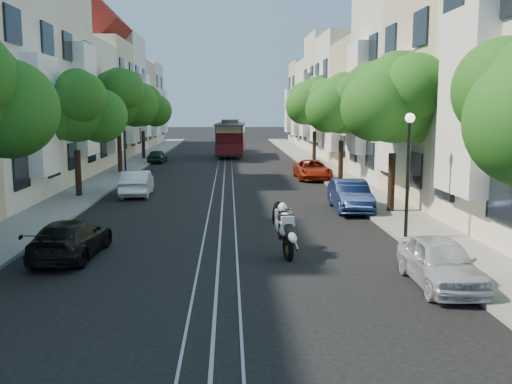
{
  "coord_description": "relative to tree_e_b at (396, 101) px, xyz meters",
  "views": [
    {
      "loc": [
        0.33,
        -14.64,
        4.41
      ],
      "look_at": [
        1.26,
        4.97,
        1.55
      ],
      "focal_mm": 40.0,
      "sensor_mm": 36.0,
      "label": 1
    }
  ],
  "objects": [
    {
      "name": "tree_w_b",
      "position": [
        -14.4,
        5.0,
        -0.34
      ],
      "size": [
        4.72,
        3.87,
        6.27
      ],
      "color": "black",
      "rests_on": "ground"
    },
    {
      "name": "townhouses_east",
      "position": [
        4.61,
        18.94,
        0.45
      ],
      "size": [
        7.75,
        72.0,
        12.0
      ],
      "color": "beige",
      "rests_on": "ground"
    },
    {
      "name": "sidewalk_west",
      "position": [
        -14.51,
        19.02,
        -4.67
      ],
      "size": [
        2.5,
        80.0,
        0.12
      ],
      "primitive_type": "cube",
      "color": "gray",
      "rests_on": "ground"
    },
    {
      "name": "rail_slot",
      "position": [
        -7.26,
        19.02,
        -4.72
      ],
      "size": [
        0.06,
        80.0,
        0.02
      ],
      "primitive_type": "cube",
      "color": "gray",
      "rests_on": "ground"
    },
    {
      "name": "parked_car_e_mid",
      "position": [
        -1.66,
        0.69,
        -4.06
      ],
      "size": [
        1.51,
        4.11,
        1.34
      ],
      "primitive_type": "imported",
      "rotation": [
        0.0,
        0.0,
        -0.02
      ],
      "color": "#0B163A",
      "rests_on": "ground"
    },
    {
      "name": "cable_car",
      "position": [
        -6.76,
        29.73,
        -2.87
      ],
      "size": [
        2.94,
        8.29,
        3.14
      ],
      "rotation": [
        0.0,
        0.0,
        -0.05
      ],
      "color": "black",
      "rests_on": "ground"
    },
    {
      "name": "tree_w_c",
      "position": [
        -14.4,
        16.0,
        0.34
      ],
      "size": [
        5.13,
        4.28,
        7.09
      ],
      "color": "black",
      "rests_on": "ground"
    },
    {
      "name": "lamp_west",
      "position": [
        -13.56,
        13.02,
        -1.89
      ],
      "size": [
        0.32,
        0.32,
        4.16
      ],
      "color": "black",
      "rests_on": "ground"
    },
    {
      "name": "tree_e_b",
      "position": [
        0.0,
        0.0,
        0.0
      ],
      "size": [
        4.93,
        4.08,
        6.68
      ],
      "color": "black",
      "rests_on": "ground"
    },
    {
      "name": "sportbike_rider",
      "position": [
        -5.29,
        -6.76,
        -3.83
      ],
      "size": [
        0.67,
        2.19,
        1.61
      ],
      "rotation": [
        0.0,
        0.0,
        0.15
      ],
      "color": "black",
      "rests_on": "ground"
    },
    {
      "name": "lamp_east",
      "position": [
        -0.96,
        -4.98,
        -1.89
      ],
      "size": [
        0.32,
        0.32,
        4.16
      ],
      "color": "black",
      "rests_on": "ground"
    },
    {
      "name": "tree_e_c",
      "position": [
        -0.0,
        11.0,
        -0.13
      ],
      "size": [
        4.84,
        3.99,
        6.52
      ],
      "color": "black",
      "rests_on": "ground"
    },
    {
      "name": "parked_car_e_far",
      "position": [
        -1.66,
        11.98,
        -4.12
      ],
      "size": [
        2.04,
        4.41,
        1.22
      ],
      "primitive_type": "imported",
      "rotation": [
        0.0,
        0.0,
        0.0
      ],
      "color": "maroon",
      "rests_on": "ground"
    },
    {
      "name": "parked_car_w_far",
      "position": [
        -12.86,
        23.77,
        -4.19
      ],
      "size": [
        1.48,
        3.27,
        1.09
      ],
      "primitive_type": "imported",
      "rotation": [
        0.0,
        0.0,
        3.08
      ],
      "color": "black",
      "rests_on": "ground"
    },
    {
      "name": "tree_w_d",
      "position": [
        -14.4,
        27.0,
        -0.13
      ],
      "size": [
        4.84,
        3.99,
        6.52
      ],
      "color": "black",
      "rests_on": "ground"
    },
    {
      "name": "townhouses_west",
      "position": [
        -19.13,
        18.94,
        0.35
      ],
      "size": [
        7.75,
        72.0,
        11.76
      ],
      "color": "silver",
      "rests_on": "ground"
    },
    {
      "name": "ground",
      "position": [
        -7.26,
        19.02,
        -4.73
      ],
      "size": [
        200.0,
        200.0,
        0.0
      ],
      "primitive_type": "plane",
      "color": "black",
      "rests_on": "ground"
    },
    {
      "name": "tree_e_d",
      "position": [
        0.0,
        22.0,
        0.13
      ],
      "size": [
        5.01,
        4.16,
        6.85
      ],
      "color": "black",
      "rests_on": "ground"
    },
    {
      "name": "rail_right",
      "position": [
        -6.71,
        19.02,
        -4.72
      ],
      "size": [
        0.06,
        80.0,
        0.02
      ],
      "primitive_type": "cube",
      "color": "gray",
      "rests_on": "ground"
    },
    {
      "name": "parked_car_e_near",
      "position": [
        -1.66,
        -10.01,
        -4.12
      ],
      "size": [
        1.51,
        3.63,
        1.23
      ],
      "primitive_type": "imported",
      "rotation": [
        0.0,
        0.0,
        -0.02
      ],
      "color": "silver",
      "rests_on": "ground"
    },
    {
      "name": "sidewalk_east",
      "position": [
        -0.01,
        19.02,
        -4.67
      ],
      "size": [
        2.5,
        80.0,
        0.12
      ],
      "primitive_type": "cube",
      "color": "gray",
      "rests_on": "ground"
    },
    {
      "name": "parked_car_w_mid",
      "position": [
        -11.66,
        5.6,
        -4.08
      ],
      "size": [
        1.57,
        4.03,
        1.31
      ],
      "primitive_type": "imported",
      "rotation": [
        0.0,
        0.0,
        3.19
      ],
      "color": "white",
      "rests_on": "ground"
    },
    {
      "name": "parked_car_w_near",
      "position": [
        -11.66,
        -6.77,
        -4.16
      ],
      "size": [
        1.9,
        4.09,
        1.16
      ],
      "primitive_type": "imported",
      "rotation": [
        0.0,
        0.0,
        3.07
      ],
      "color": "black",
      "rests_on": "ground"
    },
    {
      "name": "rail_left",
      "position": [
        -7.81,
        19.02,
        -4.72
      ],
      "size": [
        0.06,
        80.0,
        0.02
      ],
      "primitive_type": "cube",
      "color": "gray",
      "rests_on": "ground"
    },
    {
      "name": "lane_line",
      "position": [
        -7.26,
        19.02,
        -4.73
      ],
      "size": [
        0.08,
        80.0,
        0.01
      ],
      "primitive_type": "cube",
      "color": "tan",
      "rests_on": "ground"
    }
  ]
}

